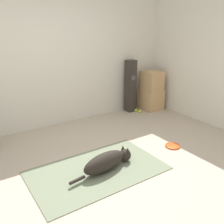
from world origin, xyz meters
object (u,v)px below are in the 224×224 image
cardboard_box_lower (151,99)px  tennis_ball_near_speaker (140,111)px  dog (107,161)px  floor_speaker (130,86)px  tennis_ball_by_boxes (136,110)px  frisbee (173,146)px  cardboard_box_upper (152,81)px

cardboard_box_lower → tennis_ball_near_speaker: cardboard_box_lower is taller
dog → cardboard_box_lower: (2.26, 1.64, 0.09)m
dog → cardboard_box_lower: size_ratio=2.22×
tennis_ball_near_speaker → cardboard_box_lower: bearing=11.4°
floor_speaker → tennis_ball_by_boxes: bearing=-56.9°
dog → tennis_ball_near_speaker: (1.87, 1.56, -0.10)m
dog → cardboard_box_lower: bearing=35.9°
frisbee → floor_speaker: bearing=74.3°
cardboard_box_lower → cardboard_box_upper: 0.44m
dog → tennis_ball_by_boxes: dog is taller
cardboard_box_upper → dog: bearing=-144.4°
tennis_ball_by_boxes → tennis_ball_near_speaker: (0.03, -0.10, 0.00)m
cardboard_box_lower → tennis_ball_by_boxes: size_ratio=7.02×
frisbee → cardboard_box_lower: 1.95m
tennis_ball_by_boxes → tennis_ball_near_speaker: 0.10m
tennis_ball_by_boxes → cardboard_box_upper: bearing=-5.1°
frisbee → tennis_ball_near_speaker: tennis_ball_near_speaker is taller
dog → tennis_ball_by_boxes: 2.48m
cardboard_box_upper → floor_speaker: size_ratio=0.37×
tennis_ball_by_boxes → cardboard_box_lower: bearing=-2.8°
floor_speaker → tennis_ball_near_speaker: size_ratio=17.55×
dog → floor_speaker: (1.76, 1.78, 0.44)m
dog → tennis_ball_near_speaker: dog is taller
cardboard_box_lower → floor_speaker: 0.63m
cardboard_box_lower → dog: bearing=-144.1°
cardboard_box_upper → tennis_ball_by_boxes: size_ratio=6.49×
floor_speaker → tennis_ball_by_boxes: (0.08, -0.12, -0.55)m
frisbee → cardboard_box_upper: 2.03m
cardboard_box_upper → frisbee: bearing=-121.5°
tennis_ball_near_speaker → frisbee: bearing=-111.2°
cardboard_box_upper → tennis_ball_near_speaker: cardboard_box_upper is taller
tennis_ball_near_speaker → cardboard_box_upper: bearing=9.1°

